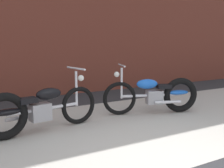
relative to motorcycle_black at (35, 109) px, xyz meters
The scene contains 4 objects.
sidewalk_slab 1.30m from the motorcycle_black, 17.55° to the right, with size 36.00×3.50×0.01m, color #B2ADA3.
brick_building_wall 3.81m from the motorcycle_black, 68.92° to the left, with size 36.00×0.50×4.63m, color brown.
motorcycle_black is the anchor object (origin of this frame).
motorcycle_blue 2.50m from the motorcycle_black, ahead, with size 1.93×0.88×1.03m.
Camera 1 is at (-2.15, -2.11, 1.47)m, focal length 42.79 mm.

